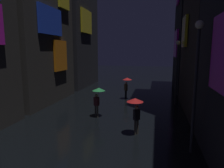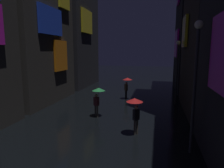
{
  "view_description": "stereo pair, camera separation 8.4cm",
  "coord_description": "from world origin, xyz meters",
  "px_view_note": "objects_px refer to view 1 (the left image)",
  "views": [
    {
      "loc": [
        3.33,
        -3.25,
        4.6
      ],
      "look_at": [
        0.0,
        11.55,
        2.11
      ],
      "focal_mm": 32.0,
      "sensor_mm": 36.0,
      "label": 1
    },
    {
      "loc": [
        3.41,
        -3.23,
        4.6
      ],
      "look_at": [
        0.0,
        11.55,
        2.11
      ],
      "focal_mm": 32.0,
      "sensor_mm": 36.0,
      "label": 2
    }
  ],
  "objects_px": {
    "pedestrian_foreground_right_green": "(98,94)",
    "streetlamp_right_near": "(196,74)",
    "streetlamp_right_far": "(177,65)",
    "pedestrian_foreground_left_red": "(127,82)",
    "pedestrian_midstreet_centre_red": "(136,106)"
  },
  "relations": [
    {
      "from": "pedestrian_midstreet_centre_red",
      "to": "pedestrian_foreground_right_green",
      "type": "distance_m",
      "value": 3.77
    },
    {
      "from": "pedestrian_midstreet_centre_red",
      "to": "streetlamp_right_far",
      "type": "relative_size",
      "value": 0.39
    },
    {
      "from": "pedestrian_foreground_left_red",
      "to": "pedestrian_foreground_right_green",
      "type": "bearing_deg",
      "value": -101.3
    },
    {
      "from": "pedestrian_midstreet_centre_red",
      "to": "streetlamp_right_near",
      "type": "distance_m",
      "value": 3.62
    },
    {
      "from": "pedestrian_foreground_right_green",
      "to": "streetlamp_right_near",
      "type": "relative_size",
      "value": 0.36
    },
    {
      "from": "pedestrian_foreground_left_red",
      "to": "streetlamp_right_far",
      "type": "distance_m",
      "value": 4.87
    },
    {
      "from": "pedestrian_midstreet_centre_red",
      "to": "streetlamp_right_near",
      "type": "bearing_deg",
      "value": -26.19
    },
    {
      "from": "pedestrian_foreground_left_red",
      "to": "streetlamp_right_near",
      "type": "height_order",
      "value": "streetlamp_right_near"
    },
    {
      "from": "pedestrian_foreground_right_green",
      "to": "pedestrian_foreground_left_red",
      "type": "relative_size",
      "value": 1.0
    },
    {
      "from": "pedestrian_foreground_right_green",
      "to": "streetlamp_right_far",
      "type": "relative_size",
      "value": 0.39
    },
    {
      "from": "pedestrian_foreground_right_green",
      "to": "streetlamp_right_near",
      "type": "xyz_separation_m",
      "value": [
        5.58,
        -3.8,
        1.98
      ]
    },
    {
      "from": "pedestrian_foreground_right_green",
      "to": "streetlamp_right_far",
      "type": "xyz_separation_m",
      "value": [
        5.58,
        4.8,
        1.77
      ]
    },
    {
      "from": "pedestrian_foreground_right_green",
      "to": "pedestrian_midstreet_centre_red",
      "type": "bearing_deg",
      "value": -40.66
    },
    {
      "from": "pedestrian_foreground_right_green",
      "to": "pedestrian_foreground_left_red",
      "type": "bearing_deg",
      "value": 78.7
    },
    {
      "from": "pedestrian_foreground_right_green",
      "to": "streetlamp_right_far",
      "type": "height_order",
      "value": "streetlamp_right_far"
    }
  ]
}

